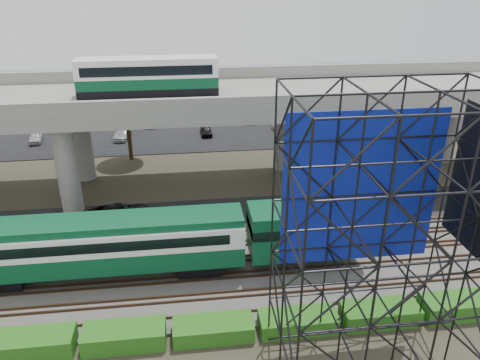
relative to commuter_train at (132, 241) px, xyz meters
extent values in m
plane|color=#474233|center=(3.88, -2.00, -2.88)|extent=(140.00, 140.00, 0.00)
cube|color=slate|center=(3.88, 0.00, -2.78)|extent=(90.00, 12.00, 0.20)
cube|color=black|center=(3.88, 8.50, -2.84)|extent=(90.00, 5.00, 0.08)
cube|color=black|center=(3.88, 32.00, -2.84)|extent=(90.00, 18.00, 0.08)
cube|color=slate|center=(3.88, 54.00, -2.87)|extent=(140.00, 40.00, 0.03)
cube|color=#472D1E|center=(3.88, -4.72, -2.60)|extent=(90.00, 0.08, 0.16)
cube|color=#472D1E|center=(3.88, -3.28, -2.60)|extent=(90.00, 0.08, 0.16)
cube|color=#472D1E|center=(3.88, -2.72, -2.60)|extent=(90.00, 0.08, 0.16)
cube|color=#472D1E|center=(3.88, -1.28, -2.60)|extent=(90.00, 0.08, 0.16)
cube|color=#472D1E|center=(3.88, -0.72, -2.60)|extent=(90.00, 0.08, 0.16)
cube|color=#472D1E|center=(3.88, 0.72, -2.60)|extent=(90.00, 0.08, 0.16)
cube|color=#472D1E|center=(3.88, 1.28, -2.60)|extent=(90.00, 0.08, 0.16)
cube|color=#472D1E|center=(3.88, 2.72, -2.60)|extent=(90.00, 0.08, 0.16)
cube|color=#472D1E|center=(3.88, 3.28, -2.60)|extent=(90.00, 0.08, 0.16)
cube|color=#472D1E|center=(3.88, 4.72, -2.60)|extent=(90.00, 0.08, 0.16)
cube|color=black|center=(-8.62, 0.00, -2.07)|extent=(3.00, 2.20, 0.90)
cube|color=black|center=(4.38, 0.00, -2.07)|extent=(3.00, 2.20, 0.90)
cube|color=#0A4A2A|center=(-2.12, 0.00, -0.92)|extent=(19.00, 3.00, 1.40)
cube|color=white|center=(-2.12, 0.00, 0.53)|extent=(19.00, 3.00, 1.50)
cube|color=#0A4A2A|center=(-2.12, 0.00, 1.53)|extent=(19.00, 2.60, 0.50)
cube|color=black|center=(-1.12, 0.00, 0.58)|extent=(15.00, 3.06, 0.70)
cube|color=#0A4A2A|center=(11.88, 0.00, 0.08)|extent=(8.00, 3.00, 3.40)
cube|color=#9E9B93|center=(3.88, 14.00, 5.72)|extent=(80.00, 12.00, 1.20)
cube|color=#9E9B93|center=(3.88, 8.25, 6.87)|extent=(80.00, 0.50, 1.10)
cube|color=#9E9B93|center=(3.88, 19.75, 6.87)|extent=(80.00, 0.50, 1.10)
cylinder|color=#9E9B93|center=(-6.12, 10.50, 1.12)|extent=(1.80, 1.80, 8.00)
cylinder|color=#9E9B93|center=(-6.12, 17.50, 1.12)|extent=(1.80, 1.80, 8.00)
cube|color=#9E9B93|center=(-6.12, 14.00, 4.82)|extent=(2.40, 9.00, 0.60)
cylinder|color=#9E9B93|center=(13.88, 10.50, 1.12)|extent=(1.80, 1.80, 8.00)
cylinder|color=#9E9B93|center=(13.88, 17.50, 1.12)|extent=(1.80, 1.80, 8.00)
cube|color=#9E9B93|center=(13.88, 14.00, 4.82)|extent=(2.40, 9.00, 0.60)
cylinder|color=#9E9B93|center=(31.88, 17.50, 1.12)|extent=(1.80, 1.80, 8.00)
cube|color=#9E9B93|center=(31.88, 14.00, 4.82)|extent=(2.40, 9.00, 0.60)
cube|color=black|center=(0.99, 14.00, 6.67)|extent=(12.00, 2.50, 0.70)
cube|color=#0A4A2A|center=(0.99, 14.00, 7.47)|extent=(12.00, 2.50, 0.90)
cube|color=white|center=(0.99, 14.00, 8.57)|extent=(12.00, 2.50, 1.30)
cube|color=black|center=(0.99, 14.00, 8.62)|extent=(11.00, 2.56, 0.80)
cube|color=white|center=(0.99, 14.00, 9.37)|extent=(12.00, 2.40, 0.30)
cube|color=#0E1E9D|center=(12.48, -6.95, 6.42)|extent=(8.10, 0.08, 8.25)
cube|color=#226316|center=(-5.12, -6.30, -2.28)|extent=(4.60, 1.80, 1.20)
cube|color=#226316|center=(-0.12, -6.30, -2.31)|extent=(4.60, 1.80, 1.15)
cube|color=#226316|center=(4.88, -6.30, -2.37)|extent=(4.60, 1.80, 1.03)
cube|color=#226316|center=(9.88, -6.30, -2.38)|extent=(4.60, 1.80, 1.01)
cube|color=#226316|center=(14.88, -6.30, -2.32)|extent=(4.60, 1.80, 1.12)
cube|color=#226316|center=(19.88, -6.30, -2.28)|extent=(4.60, 1.80, 1.20)
cylinder|color=#382314|center=(17.88, 10.50, -0.48)|extent=(0.44, 0.44, 4.80)
ellipsoid|color=#226316|center=(17.88, 10.50, 2.72)|extent=(4.94, 4.94, 4.18)
cylinder|color=#382314|center=(-2.12, 22.00, -0.48)|extent=(0.44, 0.44, 4.80)
ellipsoid|color=#226316|center=(-2.12, 22.00, 2.72)|extent=(4.94, 4.94, 4.18)
imported|color=black|center=(-1.82, 7.87, -2.06)|extent=(5.46, 2.77, 1.48)
imported|color=#BABABA|center=(-14.01, 29.00, -2.21)|extent=(1.87, 3.63, 1.18)
imported|color=#B2B4BB|center=(-10.60, 34.00, -2.22)|extent=(1.36, 3.56, 1.16)
imported|color=#A0A4A8|center=(-3.72, 29.00, -2.20)|extent=(2.27, 4.33, 1.20)
imported|color=white|center=(-0.48, 34.00, -2.22)|extent=(2.05, 4.23, 1.16)
imported|color=black|center=(6.59, 29.00, -2.24)|extent=(1.47, 3.36, 1.13)
imported|color=#A8A9AF|center=(12.63, 34.00, -2.16)|extent=(2.09, 4.10, 1.29)
imported|color=silver|center=(16.18, 29.00, -2.22)|extent=(2.01, 4.12, 1.15)
imported|color=#A1A2A9|center=(19.32, 34.00, -2.14)|extent=(3.20, 5.12, 1.32)
camera|label=1|loc=(3.79, -27.15, 16.65)|focal=35.00mm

